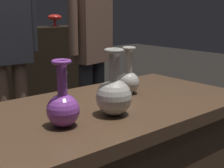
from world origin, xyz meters
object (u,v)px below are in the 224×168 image
at_px(shelf_vase_far_right, 55,18).
at_px(visitor_near_right, 91,44).
at_px(visitor_center_back, 8,43).
at_px(vase_centerpiece, 114,94).
at_px(vase_tall_behind, 129,79).
at_px(vase_left_accent, 63,106).

distance_m(shelf_vase_far_right, visitor_near_right, 1.20).
height_order(visitor_near_right, visitor_center_back, visitor_center_back).
relative_size(shelf_vase_far_right, visitor_near_right, 0.10).
height_order(vase_centerpiece, vase_tall_behind, vase_centerpiece).
relative_size(vase_left_accent, visitor_near_right, 0.14).
bearing_deg(visitor_center_back, vase_tall_behind, 95.78).
height_order(vase_tall_behind, visitor_near_right, visitor_near_right).
bearing_deg(vase_centerpiece, visitor_center_back, 81.94).
bearing_deg(visitor_center_back, vase_centerpiece, 85.76).
bearing_deg(visitor_center_back, vase_left_accent, 77.90).
bearing_deg(vase_tall_behind, visitor_near_right, 62.11).
relative_size(vase_centerpiece, vase_tall_behind, 1.13).
height_order(vase_tall_behind, shelf_vase_far_right, shelf_vase_far_right).
xyz_separation_m(visitor_near_right, visitor_center_back, (-0.57, 0.27, 0.02)).
height_order(vase_left_accent, visitor_near_right, visitor_near_right).
distance_m(vase_centerpiece, vase_left_accent, 0.21).
bearing_deg(vase_centerpiece, shelf_vase_far_right, 64.39).
distance_m(vase_tall_behind, shelf_vase_far_right, 2.32).
bearing_deg(vase_centerpiece, vase_left_accent, 175.33).
height_order(vase_centerpiece, shelf_vase_far_right, shelf_vase_far_right).
height_order(vase_left_accent, shelf_vase_far_right, shelf_vase_far_right).
relative_size(vase_tall_behind, shelf_vase_far_right, 1.36).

